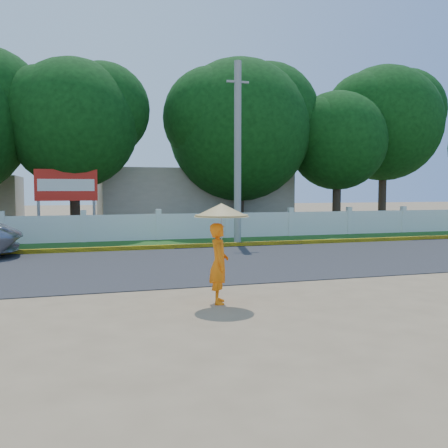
{
  "coord_description": "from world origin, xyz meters",
  "views": [
    {
      "loc": [
        -3.52,
        -9.35,
        2.14
      ],
      "look_at": [
        0.0,
        2.0,
        1.3
      ],
      "focal_mm": 40.0,
      "sensor_mm": 36.0,
      "label": 1
    }
  ],
  "objects": [
    {
      "name": "road",
      "position": [
        0.0,
        4.5,
        0.01
      ],
      "size": [
        60.0,
        7.0,
        0.02
      ],
      "primitive_type": "cube",
      "color": "#38383A",
      "rests_on": "ground"
    },
    {
      "name": "utility_pole",
      "position": [
        2.8,
        9.23,
        3.54
      ],
      "size": [
        0.28,
        0.28,
        7.08
      ],
      "primitive_type": "cylinder",
      "color": "gray",
      "rests_on": "ground"
    },
    {
      "name": "fence",
      "position": [
        0.0,
        11.2,
        0.55
      ],
      "size": [
        40.0,
        0.1,
        1.1
      ],
      "primitive_type": "cube",
      "color": "silver",
      "rests_on": "ground"
    },
    {
      "name": "monk_with_parasol",
      "position": [
        -0.86,
        -0.52,
        1.22
      ],
      "size": [
        1.03,
        1.03,
        1.87
      ],
      "color": "orange",
      "rests_on": "ground"
    },
    {
      "name": "tree_row",
      "position": [
        3.32,
        14.29,
        4.99
      ],
      "size": [
        38.8,
        7.88,
        9.04
      ],
      "color": "#473828",
      "rests_on": "ground"
    },
    {
      "name": "building_near",
      "position": [
        3.0,
        18.0,
        1.6
      ],
      "size": [
        10.0,
        6.0,
        3.2
      ],
      "primitive_type": "cube",
      "color": "#B7AD99",
      "rests_on": "ground"
    },
    {
      "name": "curb",
      "position": [
        0.0,
        8.05,
        0.08
      ],
      "size": [
        40.0,
        0.18,
        0.16
      ],
      "primitive_type": "cube",
      "color": "yellow",
      "rests_on": "ground"
    },
    {
      "name": "billboard",
      "position": [
        -3.63,
        12.3,
        2.14
      ],
      "size": [
        2.5,
        0.13,
        2.95
      ],
      "color": "gray",
      "rests_on": "ground"
    },
    {
      "name": "ground",
      "position": [
        0.0,
        0.0,
        0.0
      ],
      "size": [
        120.0,
        120.0,
        0.0
      ],
      "primitive_type": "plane",
      "color": "#9E8460",
      "rests_on": "ground"
    },
    {
      "name": "grass_verge",
      "position": [
        0.0,
        9.75,
        0.01
      ],
      "size": [
        60.0,
        3.5,
        0.03
      ],
      "primitive_type": "cube",
      "color": "#2D601E",
      "rests_on": "ground"
    }
  ]
}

